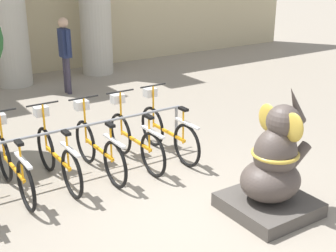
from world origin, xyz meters
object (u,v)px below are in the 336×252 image
Objects in this scene: bicycle_3 at (98,147)px; elephant_statue at (273,171)px; bicycle_2 at (57,156)px; person_pedestrian at (65,48)px; bicycle_4 at (135,139)px; bicycle_1 at (13,166)px; bicycle_5 at (167,131)px.

elephant_statue is (1.36, -2.23, 0.14)m from bicycle_3.
bicycle_2 is 0.96× the size of person_pedestrian.
bicycle_3 is 0.62m from bicycle_4.
bicycle_1 and bicycle_2 have the same top height.
person_pedestrian is (0.01, 4.33, 0.66)m from bicycle_5.
person_pedestrian is at bearing 73.87° from bicycle_3.
elephant_statue reaches higher than bicycle_4.
person_pedestrian reaches higher than bicycle_5.
bicycle_2 is (0.62, 0.01, 0.00)m from bicycle_1.
bicycle_3 is at bearing -179.24° from bicycle_5.
person_pedestrian reaches higher than bicycle_3.
bicycle_3 and bicycle_4 have the same top height.
bicycle_5 is 0.96× the size of person_pedestrian.
bicycle_1 is at bearing 178.10° from bicycle_3.
bicycle_1 and bicycle_5 have the same top height.
bicycle_5 is at bearing -90.14° from person_pedestrian.
bicycle_1 and bicycle_4 have the same top height.
elephant_statue is 6.60m from person_pedestrian.
bicycle_1 is 0.96× the size of person_pedestrian.
bicycle_5 is at bearing 1.70° from bicycle_4.
person_pedestrian is at bearing 90.93° from elephant_statue.
bicycle_1 is at bearing -179.49° from bicycle_2.
bicycle_4 is 4.45m from person_pedestrian.
bicycle_4 is 2.35m from elephant_statue.
elephant_statue is at bearing -89.07° from person_pedestrian.
bicycle_2 is 1.00× the size of bicycle_4.
elephant_statue is (2.61, -2.27, 0.14)m from bicycle_1.
elephant_statue is at bearing -71.60° from bicycle_4.
bicycle_4 is at bearing -2.25° from bicycle_2.
bicycle_1 is 1.00× the size of bicycle_4.
bicycle_3 is at bearing -106.13° from person_pedestrian.
bicycle_5 is (0.62, 0.02, 0.00)m from bicycle_4.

